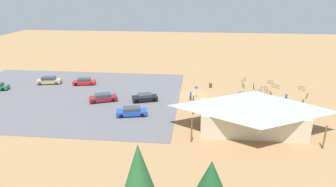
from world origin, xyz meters
name	(u,v)px	position (x,y,z in m)	size (l,w,h in m)	color
ground	(194,95)	(0.00, 0.00, 0.00)	(160.00, 160.00, 0.00)	#937047
parking_lot_asphalt	(63,95)	(24.09, 2.87, 0.03)	(42.91, 31.51, 0.05)	#56565B
bike_pavilion	(252,108)	(-8.10, 13.47, 3.27)	(16.64, 9.20, 5.78)	beige
trash_bin	(211,85)	(-3.16, -4.55, 0.45)	(0.60, 0.60, 0.90)	brown
lot_sign	(196,90)	(-0.36, 1.37, 1.41)	(0.56, 0.08, 2.20)	#99999E
pine_far_east	(139,172)	(3.90, 32.25, 5.11)	(2.96, 2.96, 7.57)	brown
bicycle_yellow_near_sign	(244,80)	(-10.25, -9.19, 0.39)	(1.15, 1.36, 0.88)	black
bicycle_silver_front_row	(257,91)	(-11.76, -2.44, 0.36)	(1.70, 0.67, 0.82)	black
bicycle_white_lone_west	(307,96)	(-20.18, -0.31, 0.39)	(0.84, 1.56, 0.86)	black
bicycle_green_yard_center	(242,94)	(-8.83, -0.33, 0.37)	(1.50, 0.90, 0.82)	black
bicycle_blue_trailside	(254,86)	(-11.60, -4.94, 0.40)	(0.48, 1.79, 0.90)	black
bicycle_orange_edge_south	(302,88)	(-20.68, -4.75, 0.36)	(0.93, 1.53, 0.81)	black
bicycle_teal_yard_right	(276,86)	(-15.97, -5.76, 0.36)	(1.46, 1.08, 0.85)	black
bicycle_purple_edge_north	(268,92)	(-13.74, -1.86, 0.35)	(0.97, 1.45, 0.79)	black
bicycle_red_back_row	(264,88)	(-13.36, -3.97, 0.37)	(1.68, 0.56, 0.81)	black
bicycle_black_yard_left	(243,86)	(-9.61, -5.14, 0.39)	(0.48, 1.75, 0.87)	black
bicycle_yellow_mid_cluster	(270,82)	(-15.52, -8.45, 0.35)	(1.30, 1.07, 0.76)	black
bicycle_silver_by_bin	(271,95)	(-13.88, -0.17, 0.38)	(0.48, 1.70, 0.86)	black
car_black_end_stall	(145,97)	(8.51, 4.20, 0.72)	(4.72, 3.17, 1.34)	black
car_maroon_inner_stall	(103,98)	(15.68, 5.07, 0.75)	(5.06, 3.52, 1.39)	maroon
car_red_mid_lot	(84,81)	(22.42, -3.71, 0.72)	(4.62, 2.57, 1.34)	red
car_tan_front_row	(49,80)	(29.81, -3.46, 0.79)	(5.00, 2.69, 1.50)	tan
car_blue_back_corner	(132,111)	(9.44, 10.52, 0.73)	(4.96, 2.79, 1.36)	#1E42B2
visitor_crossing_yard	(286,98)	(-15.81, 2.37, 0.92)	(0.40, 0.39, 1.75)	#2D3347
visitor_by_pavilion	(188,105)	(0.80, 7.65, 0.95)	(0.38, 0.40, 1.80)	#2D3347
visitor_near_lot	(191,95)	(0.59, 2.90, 0.92)	(0.36, 0.36, 1.75)	#2D3347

